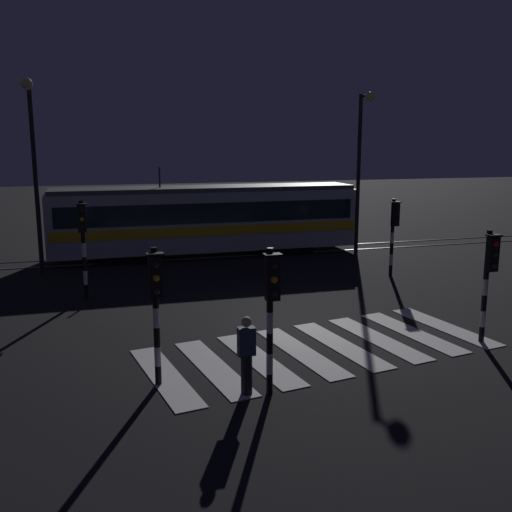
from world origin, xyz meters
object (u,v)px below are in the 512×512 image
(traffic_light_corner_far_right, at_px, (394,226))
(street_lamp_trackside_left, at_px, (33,155))
(street_lamp_trackside_right, at_px, (361,155))
(traffic_light_corner_far_left, at_px, (83,235))
(traffic_light_corner_near_right, at_px, (489,270))
(tram, at_px, (207,219))
(pedestrian_waiting_at_kerb, at_px, (247,355))
(traffic_light_kerb_mid_left, at_px, (271,300))
(traffic_light_corner_near_left, at_px, (156,297))

(traffic_light_corner_far_right, bearing_deg, street_lamp_trackside_left, 163.13)
(street_lamp_trackside_right, xyz_separation_m, street_lamp_trackside_left, (-14.04, -0.22, 0.08))
(traffic_light_corner_far_left, bearing_deg, traffic_light_corner_near_right, -36.66)
(tram, height_order, pedestrian_waiting_at_kerb, tram)
(traffic_light_kerb_mid_left, bearing_deg, traffic_light_corner_far_left, 112.50)
(traffic_light_corner_near_left, height_order, traffic_light_corner_far_left, traffic_light_corner_far_left)
(traffic_light_corner_far_right, relative_size, traffic_light_corner_near_right, 1.02)
(traffic_light_kerb_mid_left, distance_m, traffic_light_corner_near_right, 6.57)
(traffic_light_corner_near_left, distance_m, traffic_light_corner_far_left, 8.07)
(traffic_light_kerb_mid_left, bearing_deg, street_lamp_trackside_left, 112.46)
(traffic_light_corner_far_left, xyz_separation_m, traffic_light_corner_near_right, (10.15, -7.55, -0.22))
(traffic_light_kerb_mid_left, distance_m, pedestrian_waiting_at_kerb, 1.31)
(traffic_light_kerb_mid_left, height_order, pedestrian_waiting_at_kerb, traffic_light_kerb_mid_left)
(pedestrian_waiting_at_kerb, bearing_deg, tram, 81.69)
(traffic_light_corner_far_right, height_order, traffic_light_kerb_mid_left, traffic_light_kerb_mid_left)
(traffic_light_corner_near_left, distance_m, street_lamp_trackside_left, 12.81)
(traffic_light_corner_near_left, distance_m, traffic_light_corner_near_right, 8.63)
(traffic_light_corner_far_left, bearing_deg, traffic_light_corner_far_right, 0.49)
(pedestrian_waiting_at_kerb, bearing_deg, traffic_light_corner_far_left, 110.26)
(traffic_light_corner_far_right, bearing_deg, tram, 134.25)
(traffic_light_corner_near_left, height_order, traffic_light_corner_far_right, traffic_light_corner_far_right)
(traffic_light_corner_near_left, xyz_separation_m, tram, (3.97, 14.38, -0.29))
(traffic_light_corner_far_left, relative_size, tram, 0.23)
(traffic_light_corner_far_right, bearing_deg, traffic_light_corner_near_left, -141.74)
(traffic_light_corner_near_left, relative_size, street_lamp_trackside_left, 0.41)
(tram, bearing_deg, traffic_light_corner_near_left, -105.44)
(street_lamp_trackside_right, relative_size, street_lamp_trackside_left, 0.98)
(traffic_light_corner_near_right, distance_m, pedestrian_waiting_at_kerb, 7.09)
(traffic_light_corner_near_right, xyz_separation_m, tram, (-4.65, 14.01, -0.25))
(traffic_light_kerb_mid_left, bearing_deg, street_lamp_trackside_right, 57.39)
(traffic_light_corner_far_right, bearing_deg, traffic_light_corner_far_left, -179.51)
(traffic_light_corner_far_left, distance_m, pedestrian_waiting_at_kerb, 9.52)
(traffic_light_corner_far_right, relative_size, street_lamp_trackside_left, 0.41)
(traffic_light_corner_near_left, height_order, pedestrian_waiting_at_kerb, traffic_light_corner_near_left)
(traffic_light_kerb_mid_left, bearing_deg, pedestrian_waiting_at_kerb, 158.53)
(street_lamp_trackside_right, bearing_deg, pedestrian_waiting_at_kerb, -124.41)
(traffic_light_corner_near_left, relative_size, traffic_light_corner_far_right, 1.00)
(traffic_light_corner_near_left, height_order, traffic_light_kerb_mid_left, traffic_light_kerb_mid_left)
(traffic_light_kerb_mid_left, height_order, traffic_light_corner_near_right, traffic_light_kerb_mid_left)
(traffic_light_kerb_mid_left, distance_m, tram, 15.60)
(street_lamp_trackside_right, distance_m, street_lamp_trackside_left, 14.04)
(traffic_light_corner_near_left, distance_m, traffic_light_kerb_mid_left, 2.48)
(street_lamp_trackside_right, bearing_deg, traffic_light_corner_near_left, -131.26)
(street_lamp_trackside_left, bearing_deg, traffic_light_corner_near_right, -44.66)
(traffic_light_corner_far_right, xyz_separation_m, pedestrian_waiting_at_kerb, (-8.43, -8.94, -1.16))
(traffic_light_corner_near_left, bearing_deg, tram, 74.56)
(traffic_light_corner_near_left, relative_size, traffic_light_corner_far_left, 0.92)
(street_lamp_trackside_right, distance_m, pedestrian_waiting_at_kerb, 16.49)
(traffic_light_corner_near_left, height_order, traffic_light_corner_near_right, traffic_light_corner_near_left)
(traffic_light_corner_near_left, xyz_separation_m, traffic_light_kerb_mid_left, (2.21, -1.11, 0.05))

